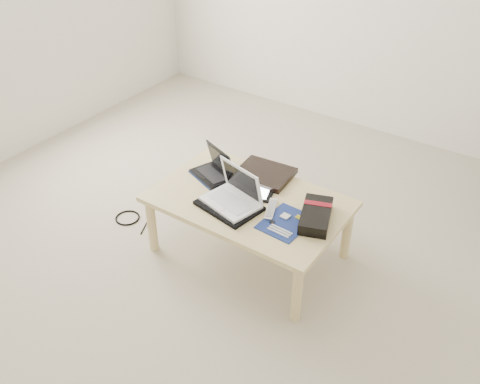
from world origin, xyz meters
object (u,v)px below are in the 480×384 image
Objects in this scene: white_laptop at (234,195)px; gpu_box at (316,215)px; netbook at (214,170)px; coffee_table at (249,206)px.

gpu_box is (0.45, 0.13, -0.03)m from white_laptop.
white_laptop reaches higher than netbook.
coffee_table is 3.25× the size of gpu_box.
white_laptop is at bearing -163.67° from gpu_box.
gpu_box is (0.41, 0.04, 0.08)m from coffee_table.
white_laptop reaches higher than coffee_table.
gpu_box is at bearing 16.33° from white_laptop.
gpu_box is at bearing 5.92° from coffee_table.
coffee_table is 0.34m from netbook.
coffee_table is at bearing 64.98° from white_laptop.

